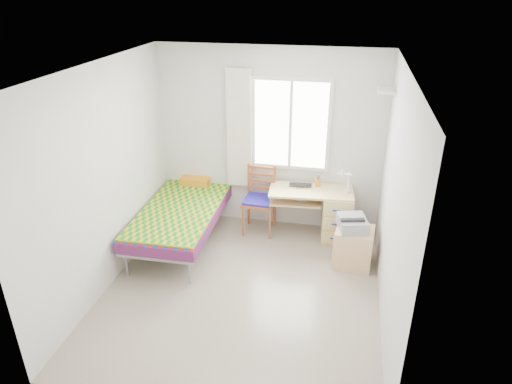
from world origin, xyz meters
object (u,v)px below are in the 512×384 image
at_px(bed, 185,208).
at_px(desk, 332,213).
at_px(chair, 260,196).
at_px(cabinet, 353,247).
at_px(printer, 352,223).

height_order(bed, desk, bed).
xyz_separation_m(bed, chair, (0.99, 0.42, 0.10)).
relative_size(cabinet, printer, 1.14).
bearing_deg(desk, bed, -173.57).
bearing_deg(chair, cabinet, -22.48).
relative_size(bed, chair, 2.21).
xyz_separation_m(desk, cabinet, (0.32, -0.62, -0.14)).
bearing_deg(chair, printer, -22.99).
distance_m(desk, printer, 0.70).
bearing_deg(chair, desk, 1.67).
relative_size(desk, printer, 2.63).
bearing_deg(printer, chair, 140.14).
relative_size(desk, cabinet, 2.32).
relative_size(bed, cabinet, 4.23).
bearing_deg(desk, printer, -70.48).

